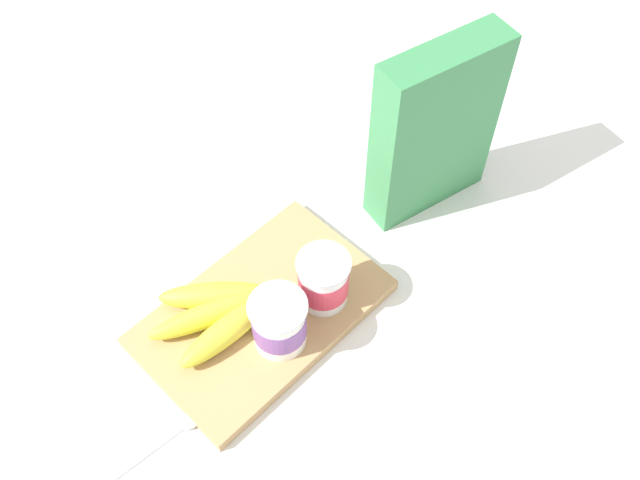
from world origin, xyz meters
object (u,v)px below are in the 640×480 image
Objects in this scene: yogurt_cup_back at (279,323)px; spoon at (174,433)px; cutting_board at (262,313)px; cereal_box at (435,130)px; banana_bunch at (218,312)px; yogurt_cup_front at (323,280)px.

yogurt_cup_back is 0.65× the size of spoon.
cutting_board is 1.17× the size of cereal_box.
spoon is (0.14, 0.08, -0.03)m from banana_bunch.
banana_bunch is (0.04, -0.08, -0.02)m from yogurt_cup_back.
yogurt_cup_front reaches higher than cutting_board.
banana_bunch is at bearing -174.27° from cereal_box.
cutting_board is 3.88× the size of yogurt_cup_back.
yogurt_cup_front is (-0.08, 0.05, 0.05)m from cutting_board.
banana_bunch reaches higher than spoon.
spoon is (0.27, -0.00, -0.06)m from yogurt_cup_front.
yogurt_cup_back is (0.09, 0.01, 0.00)m from yogurt_cup_front.
cutting_board reaches higher than spoon.
yogurt_cup_front reaches higher than banana_bunch.
yogurt_cup_front is 0.64× the size of spoon.
cereal_box is (-0.33, 0.02, 0.13)m from cutting_board.
yogurt_cup_back reaches higher than spoon.
cutting_board is 3.96× the size of yogurt_cup_front.
yogurt_cup_front is 0.98× the size of yogurt_cup_back.
cereal_box is at bearing -173.68° from yogurt_cup_front.
yogurt_cup_back is 0.48× the size of banana_bunch.
banana_bunch is 0.17m from spoon.
yogurt_cup_front is 0.47× the size of banana_bunch.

